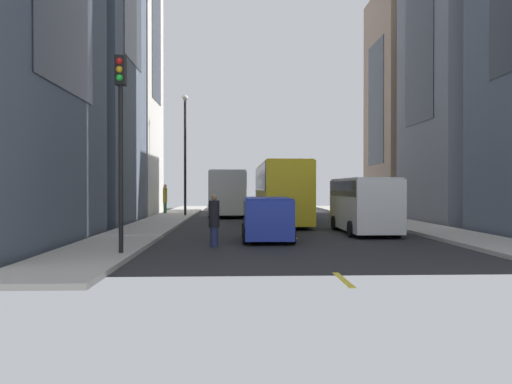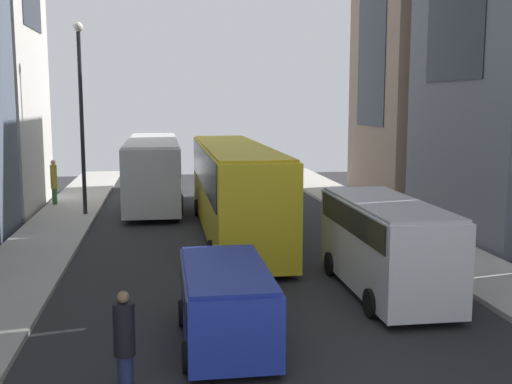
{
  "view_description": "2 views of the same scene",
  "coord_description": "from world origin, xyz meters",
  "px_view_note": "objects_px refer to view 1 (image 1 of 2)",
  "views": [
    {
      "loc": [
        -2.51,
        -32.93,
        2.18
      ],
      "look_at": [
        -1.1,
        3.31,
        1.82
      ],
      "focal_mm": 36.17,
      "sensor_mm": 36.0,
      "label": 1
    },
    {
      "loc": [
        -2.55,
        -25.14,
        5.27
      ],
      "look_at": [
        1.37,
        1.09,
        1.42
      ],
      "focal_mm": 43.85,
      "sensor_mm": 36.0,
      "label": 2
    }
  ],
  "objects_px": {
    "pedestrian_waiting_curb": "(165,198)",
    "traffic_light_near_corner": "(121,116)",
    "streetcar_yellow": "(279,188)",
    "car_blue_0": "(267,215)",
    "pedestrian_crossing_near": "(214,219)",
    "delivery_van_white": "(364,201)",
    "city_bus_white": "(229,189)"
  },
  "relations": [
    {
      "from": "traffic_light_near_corner",
      "to": "car_blue_0",
      "type": "bearing_deg",
      "value": 45.48
    },
    {
      "from": "delivery_van_white",
      "to": "traffic_light_near_corner",
      "type": "relative_size",
      "value": 1.01
    },
    {
      "from": "delivery_van_white",
      "to": "car_blue_0",
      "type": "height_order",
      "value": "delivery_van_white"
    },
    {
      "from": "delivery_van_white",
      "to": "pedestrian_crossing_near",
      "type": "height_order",
      "value": "delivery_van_white"
    },
    {
      "from": "streetcar_yellow",
      "to": "car_blue_0",
      "type": "bearing_deg",
      "value": -97.35
    },
    {
      "from": "city_bus_white",
      "to": "delivery_van_white",
      "type": "height_order",
      "value": "city_bus_white"
    },
    {
      "from": "streetcar_yellow",
      "to": "traffic_light_near_corner",
      "type": "bearing_deg",
      "value": -111.08
    },
    {
      "from": "pedestrian_crossing_near",
      "to": "traffic_light_near_corner",
      "type": "relative_size",
      "value": 0.32
    },
    {
      "from": "city_bus_white",
      "to": "delivery_van_white",
      "type": "distance_m",
      "value": 18.01
    },
    {
      "from": "city_bus_white",
      "to": "delivery_van_white",
      "type": "relative_size",
      "value": 2.08
    },
    {
      "from": "traffic_light_near_corner",
      "to": "city_bus_white",
      "type": "bearing_deg",
      "value": 83.17
    },
    {
      "from": "streetcar_yellow",
      "to": "delivery_van_white",
      "type": "bearing_deg",
      "value": -68.45
    },
    {
      "from": "city_bus_white",
      "to": "car_blue_0",
      "type": "xyz_separation_m",
      "value": [
        1.82,
        -19.87,
        -0.98
      ]
    },
    {
      "from": "city_bus_white",
      "to": "traffic_light_near_corner",
      "type": "xyz_separation_m",
      "value": [
        -2.96,
        -24.73,
        2.33
      ]
    },
    {
      "from": "city_bus_white",
      "to": "car_blue_0",
      "type": "relative_size",
      "value": 3.04
    },
    {
      "from": "delivery_van_white",
      "to": "car_blue_0",
      "type": "bearing_deg",
      "value": -146.8
    },
    {
      "from": "city_bus_white",
      "to": "streetcar_yellow",
      "type": "relative_size",
      "value": 0.91
    },
    {
      "from": "city_bus_white",
      "to": "car_blue_0",
      "type": "height_order",
      "value": "city_bus_white"
    },
    {
      "from": "city_bus_white",
      "to": "traffic_light_near_corner",
      "type": "relative_size",
      "value": 2.1
    },
    {
      "from": "city_bus_white",
      "to": "streetcar_yellow",
      "type": "bearing_deg",
      "value": -68.9
    },
    {
      "from": "pedestrian_waiting_curb",
      "to": "traffic_light_near_corner",
      "type": "relative_size",
      "value": 0.37
    },
    {
      "from": "traffic_light_near_corner",
      "to": "delivery_van_white",
      "type": "bearing_deg",
      "value": 39.92
    },
    {
      "from": "traffic_light_near_corner",
      "to": "streetcar_yellow",
      "type": "bearing_deg",
      "value": 68.92
    },
    {
      "from": "pedestrian_crossing_near",
      "to": "delivery_van_white",
      "type": "bearing_deg",
      "value": 63.72
    },
    {
      "from": "streetcar_yellow",
      "to": "car_blue_0",
      "type": "distance_m",
      "value": 11.49
    },
    {
      "from": "car_blue_0",
      "to": "city_bus_white",
      "type": "bearing_deg",
      "value": 95.25
    },
    {
      "from": "delivery_van_white",
      "to": "pedestrian_waiting_curb",
      "type": "xyz_separation_m",
      "value": [
        -11.45,
        16.05,
        -0.17
      ]
    },
    {
      "from": "pedestrian_waiting_curb",
      "to": "delivery_van_white",
      "type": "bearing_deg",
      "value": 121.92
    },
    {
      "from": "streetcar_yellow",
      "to": "traffic_light_near_corner",
      "type": "xyz_separation_m",
      "value": [
        -6.25,
        -16.21,
        2.22
      ]
    },
    {
      "from": "city_bus_white",
      "to": "pedestrian_crossing_near",
      "type": "distance_m",
      "value": 21.87
    },
    {
      "from": "pedestrian_crossing_near",
      "to": "traffic_light_near_corner",
      "type": "bearing_deg",
      "value": -106.42
    },
    {
      "from": "streetcar_yellow",
      "to": "pedestrian_crossing_near",
      "type": "height_order",
      "value": "streetcar_yellow"
    }
  ]
}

